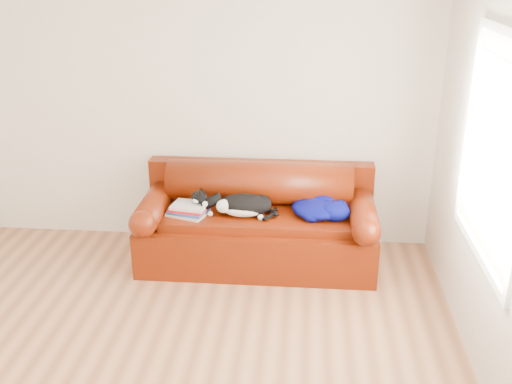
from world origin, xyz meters
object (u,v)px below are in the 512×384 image
cat (244,206)px  blanket (319,208)px  book_stack (189,209)px  sofa_base (257,238)px

cat → blanket: size_ratio=1.31×
book_stack → blanket: size_ratio=0.74×
sofa_base → blanket: bearing=-3.6°
book_stack → cat: (0.49, 0.02, 0.04)m
sofa_base → cat: 0.38m
sofa_base → blanket: blanket is taller
cat → blanket: bearing=-3.6°
book_stack → blanket: bearing=4.0°
sofa_base → book_stack: 0.68m
sofa_base → book_stack: (-0.60, -0.12, 0.31)m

